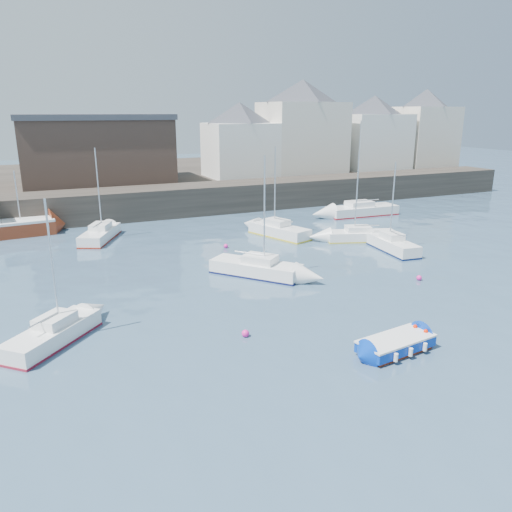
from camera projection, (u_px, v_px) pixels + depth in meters
name	position (u px, v px, depth m)	size (l,w,h in m)	color
water	(362.00, 354.00, 22.93)	(220.00, 220.00, 0.00)	#2D4760
quay_wall	(168.00, 201.00, 53.18)	(90.00, 5.00, 3.00)	#28231E
land_strip	(135.00, 181.00, 68.99)	(90.00, 32.00, 2.80)	#28231E
bldg_east_a	(302.00, 126.00, 65.10)	(13.36, 13.36, 11.80)	beige
bldg_east_b	(373.00, 132.00, 69.23)	(11.88, 11.88, 9.95)	white
bldg_east_c	(424.00, 128.00, 72.61)	(11.14, 11.14, 10.95)	beige
bldg_east_d	(240.00, 139.00, 61.54)	(11.14, 11.14, 8.95)	white
warehouse	(96.00, 149.00, 56.41)	(16.40, 10.40, 7.60)	#3D2D26
blue_dinghy	(396.00, 344.00, 23.02)	(3.94, 2.21, 0.72)	maroon
sailboat_a	(53.00, 334.00, 23.88)	(4.90, 5.06, 6.94)	white
sailboat_b	(256.00, 268.00, 33.74)	(5.54, 6.10, 8.06)	white
sailboat_c	(393.00, 245.00, 39.56)	(2.25, 5.45, 6.98)	white
sailboat_d	(361.00, 235.00, 42.86)	(6.24, 3.71, 7.59)	white
sailboat_f	(279.00, 230.00, 44.22)	(3.85, 6.33, 7.84)	white
sailboat_g	(362.00, 210.00, 53.20)	(7.86, 2.84, 9.81)	white
sailboat_h	(100.00, 234.00, 43.06)	(4.33, 6.30, 7.79)	white
buoy_near	(245.00, 337.00, 24.69)	(0.38, 0.38, 0.38)	#FF2199
buoy_mid	(419.00, 280.00, 32.90)	(0.36, 0.36, 0.36)	#FF2199
buoy_far	(226.00, 248.00, 40.64)	(0.36, 0.36, 0.36)	#FF2199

